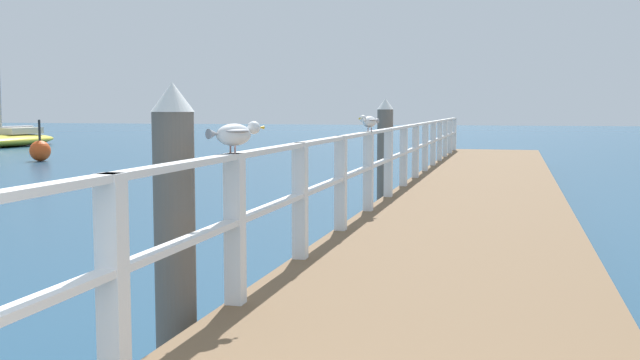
% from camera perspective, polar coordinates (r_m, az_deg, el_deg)
% --- Properties ---
extents(pier_deck, '(2.69, 24.71, 0.45)m').
position_cam_1_polar(pier_deck, '(13.24, 11.62, -1.54)').
color(pier_deck, brown).
rests_on(pier_deck, ground_plane).
extents(pier_railing, '(0.12, 23.23, 1.04)m').
position_cam_1_polar(pier_railing, '(13.28, 6.24, 2.32)').
color(pier_railing, white).
rests_on(pier_railing, pier_deck).
extents(dock_piling_near, '(0.29, 0.29, 1.97)m').
position_cam_1_polar(dock_piling_near, '(5.29, -10.76, -3.42)').
color(dock_piling_near, '#6B6056').
rests_on(dock_piling_near, ground_plane).
extents(dock_piling_far, '(0.29, 0.29, 1.97)m').
position_cam_1_polar(dock_piling_far, '(13.68, 4.85, 2.01)').
color(dock_piling_far, '#6B6056').
rests_on(dock_piling_far, ground_plane).
extents(seagull_foreground, '(0.29, 0.43, 0.21)m').
position_cam_1_polar(seagull_foreground, '(5.22, -6.36, 3.47)').
color(seagull_foreground, white).
rests_on(seagull_foreground, pier_railing).
extents(seagull_background, '(0.24, 0.47, 0.21)m').
position_cam_1_polar(seagull_background, '(10.05, 3.67, 4.39)').
color(seagull_background, white).
rests_on(seagull_background, pier_railing).
extents(boat_3, '(2.41, 6.60, 6.80)m').
position_cam_1_polar(boat_3, '(38.50, -22.23, 2.83)').
color(boat_3, gold).
rests_on(boat_3, ground_plane).
extents(channel_buoy, '(0.70, 0.70, 1.40)m').
position_cam_1_polar(channel_buoy, '(27.55, -20.09, 2.07)').
color(channel_buoy, '#E54C19').
rests_on(channel_buoy, ground_plane).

